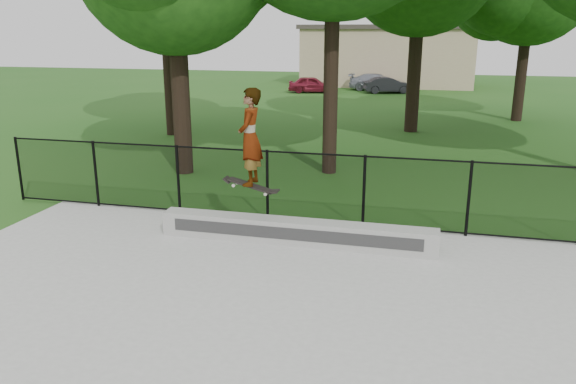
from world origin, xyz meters
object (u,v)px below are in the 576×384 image
Objects in this scene: car_a at (312,84)px; car_b at (388,85)px; car_c at (377,82)px; grind_ledge at (295,232)px; skater_airborne at (250,139)px.

car_b is (4.81, 0.88, -0.01)m from car_a.
car_a is 0.87× the size of car_c.
skater_airborne is (-0.77, -0.24, 1.77)m from grind_ledge.
car_c reaches higher than car_a.
car_a is 1.08× the size of car_b.
car_a is at bearing 122.75° from car_c.
car_c is 1.82× the size of skater_airborne.
grind_ledge is 29.15m from car_c.
car_a reaches higher than car_b.
car_a is 1.59× the size of skater_airborne.
car_a reaches higher than grind_ledge.
car_a is (-5.19, 26.66, 0.24)m from grind_ledge.
skater_airborne is at bearing -162.66° from grind_ledge.
car_a is at bearing 83.01° from car_b.
grind_ledge is 27.54m from car_b.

